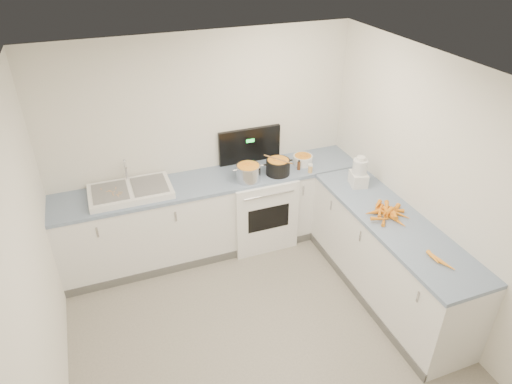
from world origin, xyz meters
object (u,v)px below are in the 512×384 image
object	(u,v)px
mixing_bowl	(303,160)
steel_pot	(248,174)
black_pot	(278,168)
sink	(130,191)
extract_bottle	(299,166)
spice_jar	(310,169)
stove	(258,205)
food_processor	(359,173)

from	to	relation	value
mixing_bowl	steel_pot	bearing A→B (deg)	-169.42
steel_pot	black_pot	bearing A→B (deg)	2.78
sink	black_pot	size ratio (longest dim) A/B	3.15
mixing_bowl	extract_bottle	size ratio (longest dim) A/B	2.38
steel_pot	spice_jar	xyz separation A→B (m)	(0.73, -0.09, -0.04)
steel_pot	mixing_bowl	world-z (taller)	steel_pot
stove	steel_pot	world-z (taller)	stove
steel_pot	sink	bearing A→B (deg)	173.00
black_pot	steel_pot	bearing A→B (deg)	-177.22
steel_pot	extract_bottle	distance (m)	0.64
mixing_bowl	spice_jar	world-z (taller)	mixing_bowl
extract_bottle	sink	bearing A→B (deg)	176.09
stove	black_pot	distance (m)	0.59
sink	mixing_bowl	world-z (taller)	sink
steel_pot	mixing_bowl	size ratio (longest dim) A/B	1.19
sink	extract_bottle	size ratio (longest dim) A/B	8.81
sink	food_processor	world-z (taller)	food_processor
sink	spice_jar	world-z (taller)	sink
black_pot	stove	bearing A→B (deg)	147.42
stove	extract_bottle	size ratio (longest dim) A/B	13.93
sink	food_processor	xyz separation A→B (m)	(2.37, -0.69, 0.11)
mixing_bowl	food_processor	world-z (taller)	food_processor
sink	steel_pot	bearing A→B (deg)	-7.00
mixing_bowl	spice_jar	distance (m)	0.22
steel_pot	mixing_bowl	bearing A→B (deg)	10.58
stove	sink	xyz separation A→B (m)	(-1.45, 0.02, 0.50)
spice_jar	food_processor	bearing A→B (deg)	-50.70
sink	spice_jar	size ratio (longest dim) A/B	9.66
stove	sink	distance (m)	1.54
steel_pot	food_processor	world-z (taller)	food_processor
sink	extract_bottle	xyz separation A→B (m)	(1.91, -0.13, 0.01)
stove	steel_pot	xyz separation A→B (m)	(-0.17, -0.14, 0.55)
sink	stove	bearing A→B (deg)	-0.62
food_processor	spice_jar	bearing A→B (deg)	129.30
extract_bottle	steel_pot	bearing A→B (deg)	-177.64
black_pot	mixing_bowl	distance (m)	0.39
mixing_bowl	food_processor	size ratio (longest dim) A/B	0.67
food_processor	sink	bearing A→B (deg)	163.85
mixing_bowl	food_processor	bearing A→B (deg)	-62.31
extract_bottle	food_processor	distance (m)	0.72
sink	mixing_bowl	bearing A→B (deg)	-0.52
mixing_bowl	extract_bottle	xyz separation A→B (m)	(-0.10, -0.11, -0.00)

